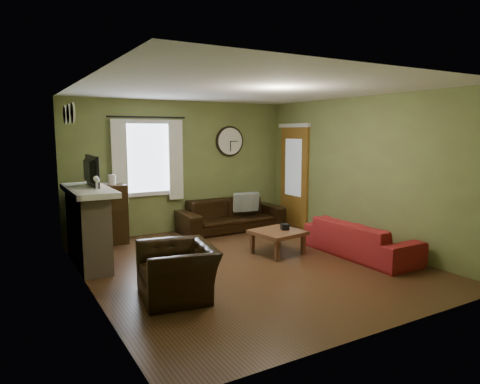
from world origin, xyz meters
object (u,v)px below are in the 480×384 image
bookshelf (101,216)px  armchair (177,271)px  sofa_brown (231,215)px  sofa_red (361,239)px  coffee_table (278,242)px

bookshelf → armchair: bookshelf is taller
bookshelf → armchair: size_ratio=1.08×
armchair → bookshelf: bearing=-166.2°
sofa_brown → sofa_red: (0.91, -2.68, -0.03)m
sofa_brown → bookshelf: bearing=177.5°
armchair → sofa_red: bearing=101.1°
sofa_brown → coffee_table: sofa_brown is taller
bookshelf → sofa_brown: size_ratio=0.49×
sofa_brown → sofa_red: bearing=-71.3°
sofa_brown → coffee_table: 1.94m
sofa_brown → armchair: armchair is taller
sofa_red → armchair: 3.22m
sofa_red → bookshelf: bearing=51.2°
sofa_red → coffee_table: sofa_red is taller
sofa_brown → armchair: size_ratio=2.21×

